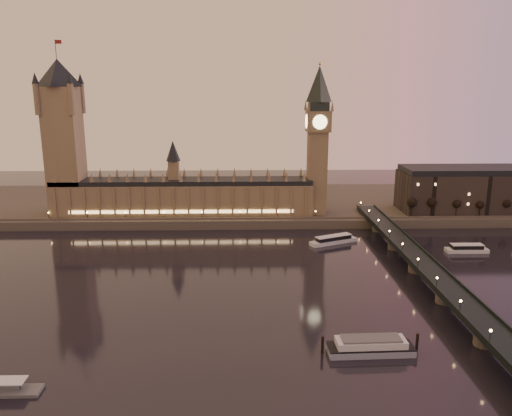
{
  "coord_description": "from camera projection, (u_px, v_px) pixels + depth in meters",
  "views": [
    {
      "loc": [
        3.22,
        -223.53,
        93.49
      ],
      "look_at": [
        9.3,
        35.0,
        30.89
      ],
      "focal_mm": 35.0,
      "sensor_mm": 36.0,
      "label": 1
    }
  ],
  "objects": [
    {
      "name": "bare_tree_0",
      "position": [
        409.0,
        204.0,
        344.16
      ],
      "size": [
        5.96,
        5.96,
        12.11
      ],
      "color": "black",
      "rests_on": "ground"
    },
    {
      "name": "moored_barge",
      "position": [
        371.0,
        346.0,
        179.66
      ],
      "size": [
        35.83,
        9.68,
        6.57
      ],
      "rotation": [
        0.0,
        0.0,
        0.03
      ],
      "color": "#8591A9",
      "rests_on": "ground"
    },
    {
      "name": "bare_tree_2",
      "position": [
        457.0,
        204.0,
        344.92
      ],
      "size": [
        5.96,
        5.96,
        12.11
      ],
      "color": "black",
      "rests_on": "ground"
    },
    {
      "name": "westminster_bridge",
      "position": [
        428.0,
        275.0,
        239.92
      ],
      "size": [
        13.2,
        260.0,
        15.3
      ],
      "color": "black",
      "rests_on": "ground"
    },
    {
      "name": "city_block",
      "position": [
        506.0,
        187.0,
        365.56
      ],
      "size": [
        155.0,
        45.0,
        34.0
      ],
      "color": "black",
      "rests_on": "ground"
    },
    {
      "name": "cruise_boat_a",
      "position": [
        333.0,
        240.0,
        306.99
      ],
      "size": [
        31.17,
        19.02,
        4.99
      ],
      "rotation": [
        0.0,
        0.0,
        0.43
      ],
      "color": "silver",
      "rests_on": "ground"
    },
    {
      "name": "ground",
      "position": [
        238.0,
        288.0,
        239.12
      ],
      "size": [
        700.0,
        700.0,
        0.0
      ],
      "primitive_type": "plane",
      "color": "black",
      "rests_on": "ground"
    },
    {
      "name": "bare_tree_1",
      "position": [
        433.0,
        204.0,
        344.54
      ],
      "size": [
        5.96,
        5.96,
        12.11
      ],
      "color": "black",
      "rests_on": "ground"
    },
    {
      "name": "palace_of_westminster",
      "position": [
        183.0,
        192.0,
        350.66
      ],
      "size": [
        180.0,
        26.62,
        52.0
      ],
      "color": "brown",
      "rests_on": "ground"
    },
    {
      "name": "bare_tree_3",
      "position": [
        481.0,
        204.0,
        345.31
      ],
      "size": [
        5.96,
        5.96,
        12.11
      ],
      "color": "black",
      "rests_on": "ground"
    },
    {
      "name": "victoria_tower",
      "position": [
        63.0,
        129.0,
        338.47
      ],
      "size": [
        31.68,
        31.68,
        118.0
      ],
      "color": "brown",
      "rests_on": "ground"
    },
    {
      "name": "big_ben",
      "position": [
        318.0,
        132.0,
        342.87
      ],
      "size": [
        17.68,
        17.68,
        104.0
      ],
      "color": "brown",
      "rests_on": "ground"
    },
    {
      "name": "far_embankment",
      "position": [
        278.0,
        204.0,
        399.42
      ],
      "size": [
        560.0,
        130.0,
        6.0
      ],
      "primitive_type": "cube",
      "color": "#423D35",
      "rests_on": "ground"
    },
    {
      "name": "cruise_boat_c",
      "position": [
        467.0,
        249.0,
        290.49
      ],
      "size": [
        24.2,
        6.64,
        4.83
      ],
      "rotation": [
        0.0,
        0.0,
        -0.0
      ],
      "color": "silver",
      "rests_on": "ground"
    },
    {
      "name": "bare_tree_4",
      "position": [
        504.0,
        204.0,
        345.69
      ],
      "size": [
        5.96,
        5.96,
        12.11
      ],
      "color": "black",
      "rests_on": "ground"
    }
  ]
}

